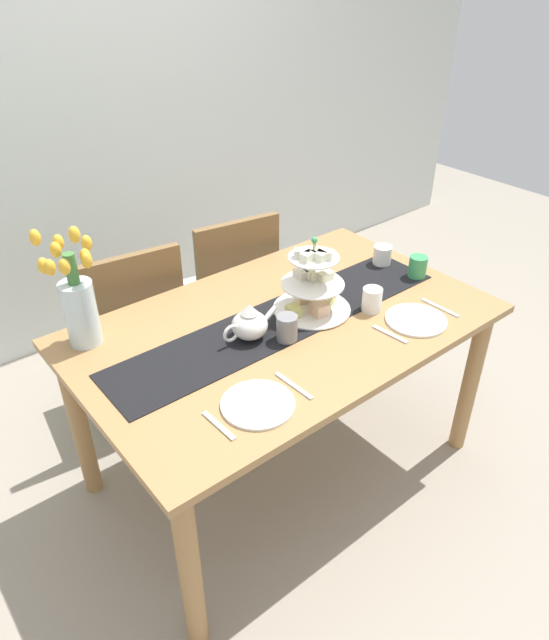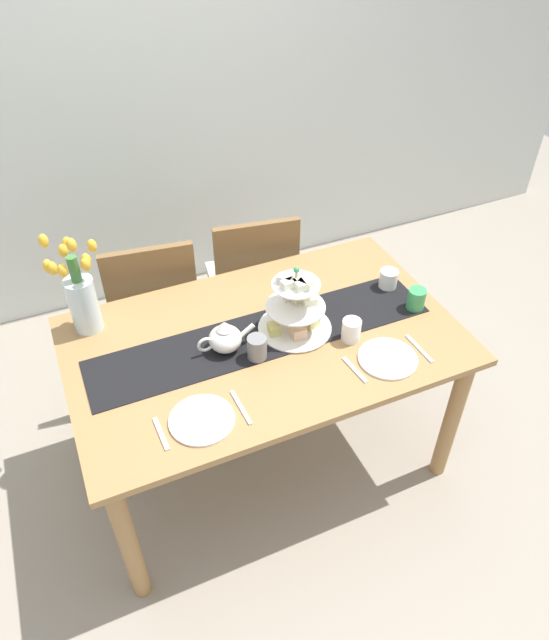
{
  "view_description": "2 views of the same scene",
  "coord_description": "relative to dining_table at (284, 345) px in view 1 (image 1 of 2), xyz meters",
  "views": [
    {
      "loc": [
        -1.16,
        -1.37,
        1.94
      ],
      "look_at": [
        -0.06,
        -0.01,
        0.8
      ],
      "focal_mm": 32.24,
      "sensor_mm": 36.0,
      "label": 1
    },
    {
      "loc": [
        -0.65,
        -1.59,
        2.33
      ],
      "look_at": [
        0.07,
        0.06,
        0.78
      ],
      "focal_mm": 32.61,
      "sensor_mm": 36.0,
      "label": 2
    }
  ],
  "objects": [
    {
      "name": "ground_plane",
      "position": [
        0.0,
        0.0,
        -0.65
      ],
      "size": [
        8.0,
        8.0,
        0.0
      ],
      "primitive_type": "plane",
      "color": "gray"
    },
    {
      "name": "room_wall_rear",
      "position": [
        0.0,
        1.58,
        0.65
      ],
      "size": [
        6.0,
        0.08,
        2.6
      ],
      "primitive_type": "cube",
      "color": "silver",
      "rests_on": "ground_plane"
    },
    {
      "name": "dining_table",
      "position": [
        0.0,
        0.0,
        0.0
      ],
      "size": [
        1.56,
        0.96,
        0.76
      ],
      "color": "#A37747",
      "rests_on": "ground_plane"
    },
    {
      "name": "chair_left",
      "position": [
        -0.3,
        0.71,
        -0.15
      ],
      "size": [
        0.47,
        0.47,
        0.91
      ],
      "color": "brown",
      "rests_on": "ground_plane"
    },
    {
      "name": "chair_right",
      "position": [
        0.23,
        0.71,
        -0.15
      ],
      "size": [
        0.48,
        0.48,
        0.91
      ],
      "color": "brown",
      "rests_on": "ground_plane"
    },
    {
      "name": "table_runner",
      "position": [
        0.0,
        0.01,
        0.11
      ],
      "size": [
        1.41,
        0.29,
        0.0
      ],
      "primitive_type": "cube",
      "color": "black",
      "rests_on": "dining_table"
    },
    {
      "name": "tiered_cake_stand",
      "position": [
        0.14,
        -0.0,
        0.2
      ],
      "size": [
        0.3,
        0.3,
        0.3
      ],
      "color": "beige",
      "rests_on": "table_runner"
    },
    {
      "name": "teapot",
      "position": [
        -0.16,
        0.0,
        0.17
      ],
      "size": [
        0.24,
        0.13,
        0.14
      ],
      "color": "white",
      "rests_on": "table_runner"
    },
    {
      "name": "tulip_vase",
      "position": [
        -0.63,
        0.35,
        0.28
      ],
      "size": [
        0.21,
        0.18,
        0.46
      ],
      "color": "silver",
      "rests_on": "dining_table"
    },
    {
      "name": "cream_jug",
      "position": [
        0.64,
        0.09,
        0.15
      ],
      "size": [
        0.08,
        0.08,
        0.08
      ],
      "primitive_type": "cylinder",
      "color": "white",
      "rests_on": "dining_table"
    },
    {
      "name": "dinner_plate_left",
      "position": [
        -0.36,
        -0.31,
        0.11
      ],
      "size": [
        0.23,
        0.23,
        0.01
      ],
      "primitive_type": "cylinder",
      "color": "white",
      "rests_on": "dining_table"
    },
    {
      "name": "fork_left",
      "position": [
        -0.51,
        -0.31,
        0.11
      ],
      "size": [
        0.02,
        0.15,
        0.01
      ],
      "primitive_type": "cube",
      "rotation": [
        0.0,
        0.0,
        0.03
      ],
      "color": "silver",
      "rests_on": "dining_table"
    },
    {
      "name": "knife_left",
      "position": [
        -0.22,
        -0.31,
        0.11
      ],
      "size": [
        0.02,
        0.17,
        0.01
      ],
      "primitive_type": "cube",
      "rotation": [
        0.0,
        0.0,
        0.04
      ],
      "color": "silver",
      "rests_on": "dining_table"
    },
    {
      "name": "dinner_plate_right",
      "position": [
        0.39,
        -0.31,
        0.11
      ],
      "size": [
        0.23,
        0.23,
        0.01
      ],
      "primitive_type": "cylinder",
      "color": "white",
      "rests_on": "dining_table"
    },
    {
      "name": "fork_right",
      "position": [
        0.24,
        -0.31,
        0.11
      ],
      "size": [
        0.03,
        0.15,
        0.01
      ],
      "primitive_type": "cube",
      "rotation": [
        0.0,
        0.0,
        0.1
      ],
      "color": "silver",
      "rests_on": "dining_table"
    },
    {
      "name": "knife_right",
      "position": [
        0.53,
        -0.31,
        0.11
      ],
      "size": [
        0.02,
        0.17,
        0.01
      ],
      "primitive_type": "cube",
      "rotation": [
        0.0,
        0.0,
        0.03
      ],
      "color": "silver",
      "rests_on": "dining_table"
    },
    {
      "name": "mug_grey",
      "position": [
        -0.07,
        -0.09,
        0.16
      ],
      "size": [
        0.08,
        0.08,
        0.09
      ],
      "primitive_type": "cylinder",
      "color": "slate",
      "rests_on": "table_runner"
    },
    {
      "name": "mug_white_text",
      "position": [
        0.31,
        -0.15,
        0.15
      ],
      "size": [
        0.08,
        0.08,
        0.09
      ],
      "primitive_type": "cylinder",
      "color": "white",
      "rests_on": "dining_table"
    },
    {
      "name": "mug_orange",
      "position": [
        0.66,
        -0.08,
        0.15
      ],
      "size": [
        0.08,
        0.08,
        0.09
      ],
      "primitive_type": "cylinder",
      "color": "#389356",
      "rests_on": "dining_table"
    }
  ]
}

